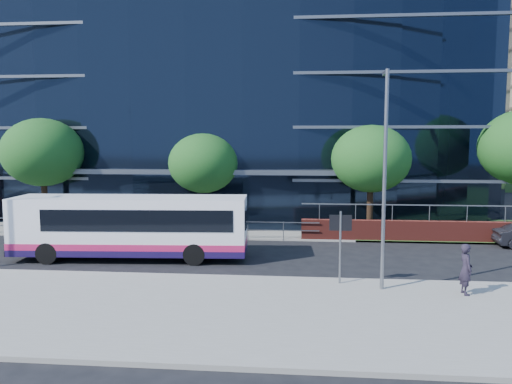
# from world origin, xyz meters

# --- Properties ---
(ground) EXTENTS (200.00, 200.00, 0.00)m
(ground) POSITION_xyz_m (0.00, 0.00, 0.00)
(ground) COLOR black
(ground) RESTS_ON ground
(pavement_near) EXTENTS (80.00, 8.00, 0.15)m
(pavement_near) POSITION_xyz_m (0.00, -5.00, 0.07)
(pavement_near) COLOR gray
(pavement_near) RESTS_ON ground
(kerb) EXTENTS (80.00, 0.25, 0.16)m
(kerb) POSITION_xyz_m (0.00, -1.00, 0.08)
(kerb) COLOR gray
(kerb) RESTS_ON ground
(yellow_line_outer) EXTENTS (80.00, 0.08, 0.01)m
(yellow_line_outer) POSITION_xyz_m (0.00, -0.80, 0.01)
(yellow_line_outer) COLOR gold
(yellow_line_outer) RESTS_ON ground
(yellow_line_inner) EXTENTS (80.00, 0.08, 0.01)m
(yellow_line_inner) POSITION_xyz_m (0.00, -0.65, 0.01)
(yellow_line_inner) COLOR gold
(yellow_line_inner) RESTS_ON ground
(far_forecourt) EXTENTS (50.00, 8.00, 0.10)m
(far_forecourt) POSITION_xyz_m (-6.00, 11.00, 0.05)
(far_forecourt) COLOR gray
(far_forecourt) RESTS_ON ground
(glass_office) EXTENTS (44.00, 23.10, 16.00)m
(glass_office) POSITION_xyz_m (-4.00, 20.85, 8.00)
(glass_office) COLOR black
(glass_office) RESTS_ON ground
(guard_railings) EXTENTS (24.00, 0.05, 1.10)m
(guard_railings) POSITION_xyz_m (-8.00, 7.00, 0.82)
(guard_railings) COLOR slate
(guard_railings) RESTS_ON ground
(apartment_block) EXTENTS (60.00, 42.00, 30.00)m
(apartment_block) POSITION_xyz_m (32.00, 57.21, 11.11)
(apartment_block) COLOR #2D511E
(apartment_block) RESTS_ON ground
(street_sign) EXTENTS (0.85, 0.09, 2.80)m
(street_sign) POSITION_xyz_m (4.50, -1.59, 2.15)
(street_sign) COLOR slate
(street_sign) RESTS_ON pavement_near
(tree_far_a) EXTENTS (4.95, 4.95, 6.98)m
(tree_far_a) POSITION_xyz_m (-13.00, 9.00, 4.86)
(tree_far_a) COLOR black
(tree_far_a) RESTS_ON ground
(tree_far_b) EXTENTS (4.29, 4.29, 6.05)m
(tree_far_b) POSITION_xyz_m (-3.00, 9.50, 4.21)
(tree_far_b) COLOR black
(tree_far_b) RESTS_ON ground
(tree_far_c) EXTENTS (4.62, 4.62, 6.51)m
(tree_far_c) POSITION_xyz_m (7.00, 9.00, 4.54)
(tree_far_c) COLOR black
(tree_far_c) RESTS_ON ground
(tree_dist_e) EXTENTS (4.62, 4.62, 6.51)m
(tree_dist_e) POSITION_xyz_m (24.00, 40.00, 4.54)
(tree_dist_e) COLOR black
(tree_dist_e) RESTS_ON ground
(streetlight_east) EXTENTS (0.15, 0.77, 8.00)m
(streetlight_east) POSITION_xyz_m (6.00, -2.17, 4.44)
(streetlight_east) COLOR slate
(streetlight_east) RESTS_ON pavement_near
(city_bus) EXTENTS (11.12, 3.20, 2.97)m
(city_bus) POSITION_xyz_m (-4.94, 2.09, 1.58)
(city_bus) COLOR white
(city_bus) RESTS_ON ground
(pedestrian) EXTENTS (0.50, 0.71, 1.83)m
(pedestrian) POSITION_xyz_m (8.86, -2.57, 1.07)
(pedestrian) COLOR black
(pedestrian) RESTS_ON pavement_near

